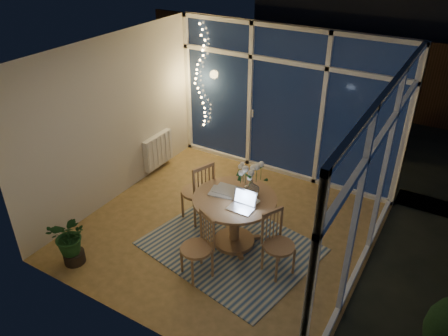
% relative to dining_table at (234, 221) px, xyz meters
% --- Properties ---
extents(floor, '(4.00, 4.00, 0.00)m').
position_rel_dining_table_xyz_m(floor, '(-0.27, 0.21, -0.39)').
color(floor, olive).
rests_on(floor, ground).
extents(ceiling, '(4.00, 4.00, 0.00)m').
position_rel_dining_table_xyz_m(ceiling, '(-0.27, 0.21, 2.21)').
color(ceiling, silver).
rests_on(ceiling, wall_back).
extents(wall_back, '(4.00, 0.04, 2.60)m').
position_rel_dining_table_xyz_m(wall_back, '(-0.27, 2.21, 0.91)').
color(wall_back, silver).
rests_on(wall_back, floor).
extents(wall_front, '(4.00, 0.04, 2.60)m').
position_rel_dining_table_xyz_m(wall_front, '(-0.27, -1.79, 0.91)').
color(wall_front, silver).
rests_on(wall_front, floor).
extents(wall_left, '(0.04, 4.00, 2.60)m').
position_rel_dining_table_xyz_m(wall_left, '(-2.27, 0.21, 0.91)').
color(wall_left, silver).
rests_on(wall_left, floor).
extents(wall_right, '(0.04, 4.00, 2.60)m').
position_rel_dining_table_xyz_m(wall_right, '(1.73, 0.21, 0.91)').
color(wall_right, silver).
rests_on(wall_right, floor).
extents(window_wall_back, '(4.00, 0.10, 2.60)m').
position_rel_dining_table_xyz_m(window_wall_back, '(-0.27, 2.17, 0.91)').
color(window_wall_back, white).
rests_on(window_wall_back, floor).
extents(window_wall_right, '(0.10, 4.00, 2.60)m').
position_rel_dining_table_xyz_m(window_wall_right, '(1.69, 0.21, 0.91)').
color(window_wall_right, white).
rests_on(window_wall_right, floor).
extents(radiator, '(0.10, 0.70, 0.58)m').
position_rel_dining_table_xyz_m(radiator, '(-2.21, 1.11, 0.01)').
color(radiator, white).
rests_on(radiator, wall_left).
extents(fairy_lights, '(0.24, 0.10, 1.85)m').
position_rel_dining_table_xyz_m(fairy_lights, '(-1.92, 2.09, 1.14)').
color(fairy_lights, '#F9BA63').
rests_on(fairy_lights, window_wall_back).
extents(garden_patio, '(12.00, 6.00, 0.10)m').
position_rel_dining_table_xyz_m(garden_patio, '(0.23, 5.21, -0.45)').
color(garden_patio, black).
rests_on(garden_patio, ground).
extents(garden_fence, '(11.00, 0.08, 1.80)m').
position_rel_dining_table_xyz_m(garden_fence, '(-0.27, 5.71, 0.51)').
color(garden_fence, '#322212').
rests_on(garden_fence, ground).
extents(garden_shrubs, '(0.90, 0.90, 0.90)m').
position_rel_dining_table_xyz_m(garden_shrubs, '(-1.07, 3.61, 0.06)').
color(garden_shrubs, black).
rests_on(garden_shrubs, ground).
extents(rug, '(2.47, 2.13, 0.01)m').
position_rel_dining_table_xyz_m(rug, '(-0.00, -0.10, -0.38)').
color(rug, beige).
rests_on(rug, floor).
extents(dining_table, '(1.33, 1.33, 0.77)m').
position_rel_dining_table_xyz_m(dining_table, '(0.00, 0.00, 0.00)').
color(dining_table, '#997645').
rests_on(dining_table, floor).
extents(chair_left, '(0.61, 0.61, 1.03)m').
position_rel_dining_table_xyz_m(chair_left, '(-0.77, 0.22, 0.13)').
color(chair_left, '#997645').
rests_on(chair_left, floor).
extents(chair_right, '(0.56, 0.56, 0.90)m').
position_rel_dining_table_xyz_m(chair_right, '(0.77, -0.22, 0.06)').
color(chair_right, '#997645').
rests_on(chair_right, floor).
extents(chair_front, '(0.57, 0.57, 0.91)m').
position_rel_dining_table_xyz_m(chair_front, '(-0.10, -0.79, 0.07)').
color(chair_front, '#997645').
rests_on(chair_front, floor).
extents(laptop, '(0.33, 0.28, 0.24)m').
position_rel_dining_table_xyz_m(laptop, '(0.19, -0.18, 0.51)').
color(laptop, silver).
rests_on(laptop, dining_table).
extents(flower_vase, '(0.24, 0.24, 0.21)m').
position_rel_dining_table_xyz_m(flower_vase, '(0.16, 0.18, 0.49)').
color(flower_vase, silver).
rests_on(flower_vase, dining_table).
extents(bowl, '(0.18, 0.18, 0.04)m').
position_rel_dining_table_xyz_m(bowl, '(0.28, 0.03, 0.41)').
color(bowl, white).
rests_on(bowl, dining_table).
extents(newspapers, '(0.40, 0.33, 0.02)m').
position_rel_dining_table_xyz_m(newspapers, '(-0.19, 0.06, 0.40)').
color(newspapers, silver).
rests_on(newspapers, dining_table).
extents(phone, '(0.13, 0.08, 0.01)m').
position_rel_dining_table_xyz_m(phone, '(0.13, -0.09, 0.39)').
color(phone, black).
rests_on(phone, dining_table).
extents(potted_plant, '(0.62, 0.57, 0.76)m').
position_rel_dining_table_xyz_m(potted_plant, '(-1.64, -1.43, -0.01)').
color(potted_plant, '#18451D').
rests_on(potted_plant, floor).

